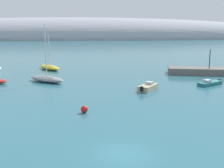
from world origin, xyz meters
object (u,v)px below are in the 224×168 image
at_px(sailboat_yellow_outer_mooring, 50,67).
at_px(harbor_lamp_post, 210,56).
at_px(motorboat_sand_alongside_breakwater, 148,87).
at_px(motorboat_teal_outer, 210,83).
at_px(sailboat_grey_end_of_line, 47,79).
at_px(mooring_buoy_red, 84,109).

xyz_separation_m(sailboat_yellow_outer_mooring, harbor_lamp_post, (32.38, -10.50, 3.26)).
relative_size(motorboat_sand_alongside_breakwater, motorboat_teal_outer, 0.86).
bearing_deg(harbor_lamp_post, sailboat_grey_end_of_line, -172.16).
relative_size(sailboat_yellow_outer_mooring, motorboat_sand_alongside_breakwater, 1.83).
bearing_deg(sailboat_yellow_outer_mooring, motorboat_teal_outer, -159.69).
height_order(motorboat_teal_outer, mooring_buoy_red, motorboat_teal_outer).
bearing_deg(mooring_buoy_red, motorboat_teal_outer, 33.42).
xyz_separation_m(motorboat_sand_alongside_breakwater, harbor_lamp_post, (15.08, 12.37, 3.37)).
bearing_deg(motorboat_sand_alongside_breakwater, motorboat_teal_outer, -39.77).
height_order(motorboat_sand_alongside_breakwater, harbor_lamp_post, harbor_lamp_post).
bearing_deg(harbor_lamp_post, mooring_buoy_red, -136.75).
bearing_deg(sailboat_yellow_outer_mooring, harbor_lamp_post, -142.26).
bearing_deg(sailboat_grey_end_of_line, motorboat_sand_alongside_breakwater, -168.81).
relative_size(motorboat_teal_outer, mooring_buoy_red, 6.11).
relative_size(sailboat_grey_end_of_line, harbor_lamp_post, 2.43).
relative_size(motorboat_sand_alongside_breakwater, mooring_buoy_red, 5.24).
distance_m(sailboat_yellow_outer_mooring, motorboat_sand_alongside_breakwater, 28.67).
height_order(sailboat_grey_end_of_line, motorboat_sand_alongside_breakwater, sailboat_grey_end_of_line).
distance_m(motorboat_teal_outer, mooring_buoy_red, 24.86).
relative_size(sailboat_grey_end_of_line, motorboat_sand_alongside_breakwater, 2.32).
relative_size(sailboat_yellow_outer_mooring, motorboat_teal_outer, 1.57).
bearing_deg(motorboat_teal_outer, sailboat_grey_end_of_line, -41.73).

